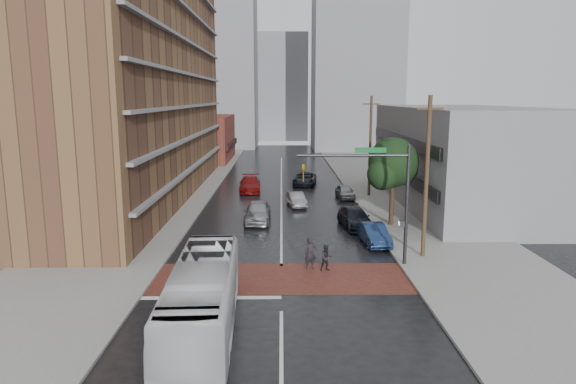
{
  "coord_description": "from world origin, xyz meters",
  "views": [
    {
      "loc": [
        0.03,
        -26.54,
        9.88
      ],
      "look_at": [
        0.46,
        7.81,
        3.5
      ],
      "focal_mm": 32.0,
      "sensor_mm": 36.0,
      "label": 1
    }
  ],
  "objects_px": {
    "pedestrian_a": "(310,253)",
    "car_travel_c": "(250,184)",
    "car_parked_near": "(374,234)",
    "suv_travel": "(305,179)",
    "car_parked_far": "(345,192)",
    "car_parked_mid": "(355,218)",
    "pedestrian_b": "(327,258)",
    "car_travel_a": "(258,212)",
    "transit_bus": "(203,298)",
    "car_travel_b": "(296,200)"
  },
  "relations": [
    {
      "from": "pedestrian_a",
      "to": "suv_travel",
      "type": "xyz_separation_m",
      "value": [
        0.97,
        28.8,
        -0.25
      ]
    },
    {
      "from": "car_travel_a",
      "to": "car_travel_b",
      "type": "relative_size",
      "value": 1.28
    },
    {
      "from": "transit_bus",
      "to": "car_travel_c",
      "type": "relative_size",
      "value": 2.04
    },
    {
      "from": "transit_bus",
      "to": "car_travel_a",
      "type": "bearing_deg",
      "value": 83.42
    },
    {
      "from": "car_parked_mid",
      "to": "car_parked_far",
      "type": "xyz_separation_m",
      "value": [
        0.64,
        11.48,
        -0.07
      ]
    },
    {
      "from": "pedestrian_a",
      "to": "car_travel_c",
      "type": "relative_size",
      "value": 0.36
    },
    {
      "from": "pedestrian_b",
      "to": "car_parked_far",
      "type": "distance_m",
      "value": 21.84
    },
    {
      "from": "transit_bus",
      "to": "suv_travel",
      "type": "height_order",
      "value": "transit_bus"
    },
    {
      "from": "car_travel_a",
      "to": "car_travel_c",
      "type": "bearing_deg",
      "value": 97.25
    },
    {
      "from": "transit_bus",
      "to": "car_parked_far",
      "type": "distance_m",
      "value": 30.79
    },
    {
      "from": "transit_bus",
      "to": "car_parked_mid",
      "type": "bearing_deg",
      "value": 60.76
    },
    {
      "from": "car_parked_near",
      "to": "transit_bus",
      "type": "bearing_deg",
      "value": -131.23
    },
    {
      "from": "suv_travel",
      "to": "car_parked_far",
      "type": "relative_size",
      "value": 1.34
    },
    {
      "from": "pedestrian_b",
      "to": "car_parked_near",
      "type": "relative_size",
      "value": 0.36
    },
    {
      "from": "pedestrian_a",
      "to": "car_travel_a",
      "type": "relative_size",
      "value": 0.39
    },
    {
      "from": "car_parked_mid",
      "to": "car_travel_c",
      "type": "bearing_deg",
      "value": 113.78
    },
    {
      "from": "car_travel_b",
      "to": "car_parked_near",
      "type": "height_order",
      "value": "car_parked_near"
    },
    {
      "from": "car_travel_c",
      "to": "transit_bus",
      "type": "bearing_deg",
      "value": -92.66
    },
    {
      "from": "car_travel_b",
      "to": "car_parked_far",
      "type": "height_order",
      "value": "car_parked_far"
    },
    {
      "from": "car_travel_b",
      "to": "car_travel_c",
      "type": "xyz_separation_m",
      "value": [
        -4.71,
        7.59,
        0.14
      ]
    },
    {
      "from": "car_travel_c",
      "to": "car_parked_far",
      "type": "bearing_deg",
      "value": -24.23
    },
    {
      "from": "pedestrian_b",
      "to": "transit_bus",
      "type": "bearing_deg",
      "value": -139.8
    },
    {
      "from": "transit_bus",
      "to": "pedestrian_b",
      "type": "height_order",
      "value": "transit_bus"
    },
    {
      "from": "car_parked_near",
      "to": "car_parked_far",
      "type": "relative_size",
      "value": 1.1
    },
    {
      "from": "car_travel_a",
      "to": "car_parked_near",
      "type": "relative_size",
      "value": 1.17
    },
    {
      "from": "transit_bus",
      "to": "car_parked_mid",
      "type": "relative_size",
      "value": 2.2
    },
    {
      "from": "car_travel_c",
      "to": "car_parked_near",
      "type": "bearing_deg",
      "value": -66.87
    },
    {
      "from": "pedestrian_b",
      "to": "suv_travel",
      "type": "xyz_separation_m",
      "value": [
        0.05,
        29.09,
        -0.06
      ]
    },
    {
      "from": "pedestrian_a",
      "to": "car_parked_mid",
      "type": "height_order",
      "value": "pedestrian_a"
    },
    {
      "from": "pedestrian_b",
      "to": "car_parked_near",
      "type": "height_order",
      "value": "pedestrian_b"
    },
    {
      "from": "car_travel_b",
      "to": "pedestrian_b",
      "type": "bearing_deg",
      "value": -95.23
    },
    {
      "from": "suv_travel",
      "to": "car_travel_a",
      "type": "bearing_deg",
      "value": -96.85
    },
    {
      "from": "suv_travel",
      "to": "car_parked_mid",
      "type": "relative_size",
      "value": 1.03
    },
    {
      "from": "transit_bus",
      "to": "suv_travel",
      "type": "bearing_deg",
      "value": 78.41
    },
    {
      "from": "car_parked_far",
      "to": "pedestrian_b",
      "type": "bearing_deg",
      "value": -104.3
    },
    {
      "from": "car_parked_near",
      "to": "suv_travel",
      "type": "bearing_deg",
      "value": 93.81
    },
    {
      "from": "pedestrian_b",
      "to": "car_parked_mid",
      "type": "bearing_deg",
      "value": 60.76
    },
    {
      "from": "car_travel_c",
      "to": "car_parked_mid",
      "type": "distance_m",
      "value": 17.74
    },
    {
      "from": "pedestrian_b",
      "to": "car_parked_near",
      "type": "bearing_deg",
      "value": 43.35
    },
    {
      "from": "car_travel_a",
      "to": "car_travel_b",
      "type": "distance_m",
      "value": 6.82
    },
    {
      "from": "car_travel_a",
      "to": "pedestrian_b",
      "type": "bearing_deg",
      "value": -67.89
    },
    {
      "from": "pedestrian_a",
      "to": "transit_bus",
      "type": "bearing_deg",
      "value": -137.88
    },
    {
      "from": "car_parked_far",
      "to": "pedestrian_a",
      "type": "bearing_deg",
      "value": -106.82
    },
    {
      "from": "car_travel_b",
      "to": "car_parked_far",
      "type": "distance_m",
      "value": 6.22
    },
    {
      "from": "pedestrian_a",
      "to": "car_parked_far",
      "type": "xyz_separation_m",
      "value": [
        4.62,
        21.23,
        -0.3
      ]
    },
    {
      "from": "transit_bus",
      "to": "pedestrian_a",
      "type": "xyz_separation_m",
      "value": [
        5.0,
        8.0,
        -0.57
      ]
    },
    {
      "from": "car_travel_a",
      "to": "car_parked_near",
      "type": "height_order",
      "value": "car_travel_a"
    },
    {
      "from": "car_travel_b",
      "to": "car_parked_mid",
      "type": "bearing_deg",
      "value": -70.03
    },
    {
      "from": "pedestrian_b",
      "to": "car_travel_b",
      "type": "height_order",
      "value": "pedestrian_b"
    },
    {
      "from": "pedestrian_a",
      "to": "car_travel_c",
      "type": "xyz_separation_m",
      "value": [
        -5.01,
        25.04,
        -0.18
      ]
    }
  ]
}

